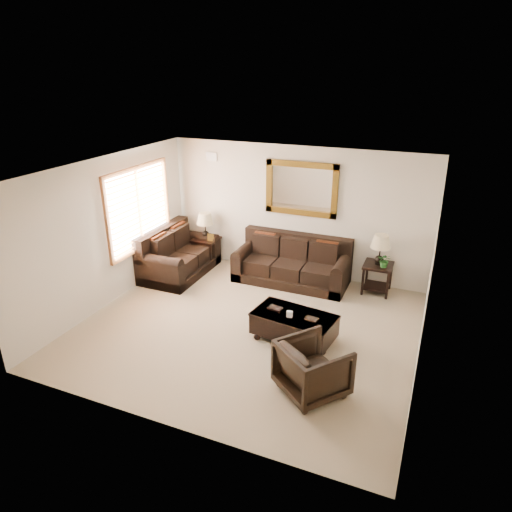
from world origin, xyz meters
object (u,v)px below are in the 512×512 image
at_px(sofa, 292,265).
at_px(coffee_table, 294,324).
at_px(end_table_right, 380,255).
at_px(end_table_left, 206,231).
at_px(loveseat, 177,257).
at_px(armchair, 313,366).

height_order(sofa, coffee_table, sofa).
distance_m(end_table_right, coffee_table, 2.48).
bearing_deg(end_table_right, end_table_left, 179.93).
distance_m(loveseat, coffee_table, 3.45).
bearing_deg(end_table_left, end_table_right, -0.07).
distance_m(sofa, loveseat, 2.46).
relative_size(coffee_table, armchair, 1.69).
bearing_deg(end_table_right, loveseat, -169.75).
relative_size(end_table_right, coffee_table, 0.85).
xyz_separation_m(sofa, coffee_table, (0.73, -2.08, -0.06)).
distance_m(sofa, end_table_right, 1.76).
distance_m(sofa, coffee_table, 2.20).
relative_size(sofa, loveseat, 1.30).
xyz_separation_m(sofa, end_table_left, (-2.08, 0.15, 0.42)).
distance_m(coffee_table, armchair, 1.33).
bearing_deg(loveseat, end_table_left, -22.25).
relative_size(loveseat, end_table_left, 1.50).
relative_size(end_table_left, coffee_table, 0.84).
xyz_separation_m(end_table_left, armchair, (3.45, -3.38, -0.35)).
height_order(end_table_right, coffee_table, end_table_right).
xyz_separation_m(end_table_right, coffee_table, (-0.97, -2.22, -0.50)).
distance_m(end_table_left, end_table_right, 3.78).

